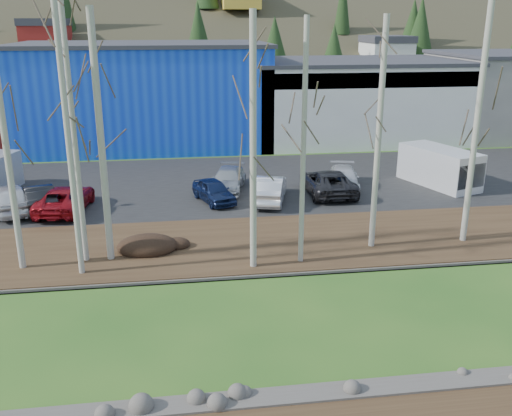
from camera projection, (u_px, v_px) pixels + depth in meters
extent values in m
cube|color=#382616|center=(258.00, 243.00, 26.71)|extent=(80.00, 7.00, 0.15)
cube|color=black|center=(234.00, 183.00, 36.58)|extent=(80.00, 14.00, 0.14)
cube|color=#0F37CD|center=(145.00, 96.00, 47.70)|extent=(20.00, 12.00, 8.00)
cube|color=#333338|center=(142.00, 44.00, 46.40)|extent=(20.40, 12.24, 0.30)
cube|color=silver|center=(352.00, 101.00, 50.36)|extent=(18.00, 12.00, 6.50)
cube|color=#333338|center=(354.00, 61.00, 49.30)|extent=(18.36, 12.24, 0.30)
cube|color=navy|center=(376.00, 80.00, 44.08)|extent=(17.64, 0.20, 1.20)
ellipsoid|color=black|center=(147.00, 245.00, 25.59)|extent=(2.71, 1.91, 0.53)
cylinder|color=#B3B0A2|center=(6.00, 147.00, 22.34)|extent=(0.26, 0.26, 10.26)
cylinder|color=#B3B0A2|center=(74.00, 130.00, 22.92)|extent=(0.22, 0.22, 11.36)
cylinder|color=#B3B0A2|center=(101.00, 140.00, 23.21)|extent=(0.30, 0.30, 10.42)
cylinder|color=#B3B0A2|center=(69.00, 143.00, 21.75)|extent=(0.23, 0.23, 10.82)
cylinder|color=#B3B0A2|center=(253.00, 146.00, 22.46)|extent=(0.27, 0.27, 10.28)
cylinder|color=#B3B0A2|center=(304.00, 146.00, 23.02)|extent=(0.22, 0.22, 10.07)
cylinder|color=#B3B0A2|center=(379.00, 137.00, 24.65)|extent=(0.26, 0.26, 10.13)
cylinder|color=#B3B0A2|center=(477.00, 126.00, 25.21)|extent=(0.28, 0.28, 10.85)
imported|color=silver|center=(10.00, 198.00, 30.64)|extent=(3.35, 4.96, 1.57)
imported|color=black|center=(39.00, 197.00, 31.01)|extent=(2.79, 4.55, 1.41)
imported|color=maroon|center=(65.00, 199.00, 30.81)|extent=(2.89, 5.23, 1.39)
imported|color=#9DA2A4|center=(228.00, 180.00, 34.65)|extent=(2.86, 4.84, 1.31)
imported|color=#132044|center=(214.00, 191.00, 32.44)|extent=(2.64, 4.02, 1.27)
imported|color=silver|center=(270.00, 189.00, 32.44)|extent=(2.75, 4.87, 1.52)
imported|color=#272629|center=(326.00, 182.00, 33.92)|extent=(2.36, 5.11, 1.42)
imported|color=silver|center=(343.00, 178.00, 34.96)|extent=(2.80, 4.75, 1.29)
imported|color=#272629|center=(330.00, 182.00, 33.96)|extent=(2.36, 5.11, 1.42)
cube|color=white|center=(439.00, 167.00, 35.66)|extent=(3.78, 5.72, 2.32)
cube|color=black|center=(465.00, 174.00, 33.88)|extent=(2.34, 1.71, 1.43)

